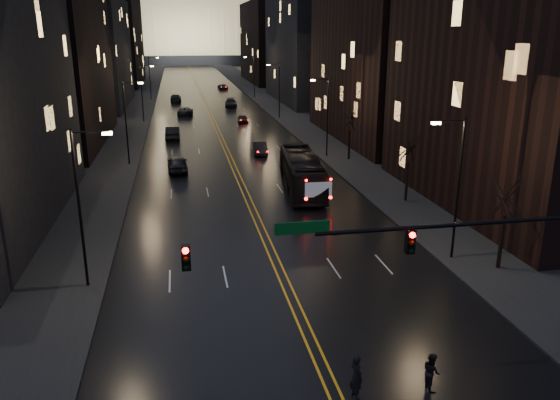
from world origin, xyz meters
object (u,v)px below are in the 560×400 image
traffic_signal (464,249)px  pedestrian_a (356,377)px  oncoming_car_a (178,164)px  bus (302,173)px  receding_car_a (260,148)px  pedestrian_b (431,371)px  oncoming_car_b (173,133)px

traffic_signal → pedestrian_a: 6.91m
oncoming_car_a → traffic_signal: bearing=106.1°
bus → oncoming_car_a: (-10.98, 9.29, -0.87)m
oncoming_car_a → receding_car_a: bearing=-146.8°
bus → traffic_signal: bearing=-82.8°
traffic_signal → pedestrian_b: traffic_signal is taller
pedestrian_a → pedestrian_b: size_ratio=1.19×
oncoming_car_b → oncoming_car_a: bearing=92.7°
oncoming_car_b → pedestrian_b: (10.31, -56.66, -0.06)m
bus → pedestrian_a: bearing=-93.0°
oncoming_car_b → pedestrian_a: bearing=98.2°
bus → receding_car_a: bus is taller
traffic_signal → receding_car_a: (-2.20, 42.97, -4.38)m
pedestrian_a → pedestrian_b: bearing=-103.2°
oncoming_car_b → receding_car_a: 15.47m
traffic_signal → pedestrian_b: (-2.00, -2.00, -4.31)m
pedestrian_a → bus: bearing=-21.8°
oncoming_car_b → pedestrian_b: 57.60m
pedestrian_b → oncoming_car_b: bearing=10.1°
traffic_signal → oncoming_car_b: 56.20m
bus → oncoming_car_b: bus is taller
oncoming_car_a → pedestrian_b: (9.76, -38.24, -0.03)m
oncoming_car_b → pedestrian_a: size_ratio=2.74×
bus → pedestrian_b: (-1.21, -28.95, -0.90)m
traffic_signal → bus: 27.19m
receding_car_a → oncoming_car_b: bearing=134.9°
oncoming_car_a → pedestrian_a: 38.81m
traffic_signal → oncoming_car_a: traffic_signal is taller
oncoming_car_a → pedestrian_b: 39.47m
traffic_signal → receding_car_a: traffic_signal is taller
traffic_signal → oncoming_car_a: 38.35m
bus → oncoming_car_a: size_ratio=2.52×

